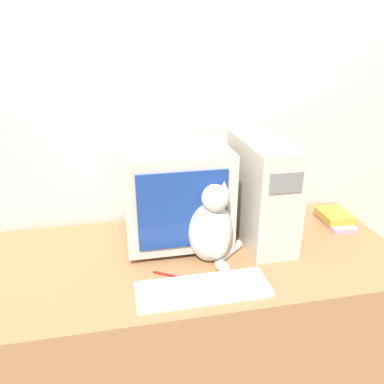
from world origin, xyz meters
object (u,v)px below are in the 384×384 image
(keyboard, at_px, (203,289))
(book_stack, at_px, (335,218))
(cat, at_px, (212,229))
(crt_monitor, at_px, (175,193))
(computer_tower, at_px, (261,190))
(pen, at_px, (169,275))

(keyboard, relative_size, book_stack, 2.27)
(keyboard, xyz_separation_m, cat, (0.08, 0.19, 0.13))
(cat, height_order, book_stack, cat)
(keyboard, bearing_deg, crt_monitor, 94.84)
(cat, bearing_deg, keyboard, -130.68)
(computer_tower, relative_size, book_stack, 2.24)
(keyboard, relative_size, pen, 4.01)
(cat, xyz_separation_m, pen, (-0.19, -0.08, -0.14))
(crt_monitor, bearing_deg, book_stack, -0.86)
(book_stack, bearing_deg, keyboard, -152.59)
(pen, bearing_deg, keyboard, -47.19)
(computer_tower, bearing_deg, pen, -151.62)
(pen, bearing_deg, book_stack, 17.78)
(crt_monitor, bearing_deg, pen, -104.13)
(cat, relative_size, pen, 2.89)
(computer_tower, distance_m, cat, 0.32)
(book_stack, height_order, pen, book_stack)
(pen, bearing_deg, crt_monitor, 75.87)
(crt_monitor, height_order, book_stack, crt_monitor)
(crt_monitor, xyz_separation_m, keyboard, (0.03, -0.40, -0.21))
(keyboard, height_order, book_stack, book_stack)
(crt_monitor, relative_size, book_stack, 2.08)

